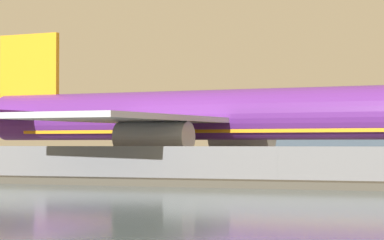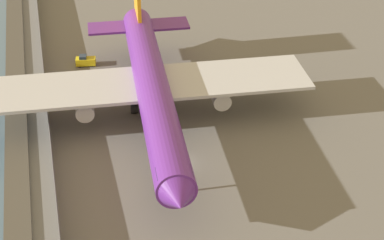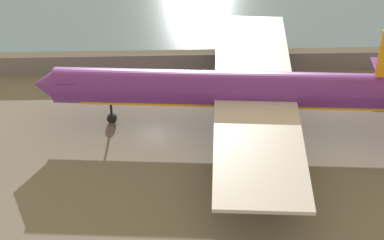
% 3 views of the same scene
% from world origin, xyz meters
% --- Properties ---
extents(ground_plane, '(500.00, 500.00, 0.00)m').
position_xyz_m(ground_plane, '(0.00, 0.00, 0.00)').
color(ground_plane, '#66635E').
extents(shoreline_seawall, '(320.00, 3.00, 0.50)m').
position_xyz_m(shoreline_seawall, '(0.00, -20.50, 0.25)').
color(shoreline_seawall, '#474238').
rests_on(shoreline_seawall, ground).
extents(perimeter_fence, '(280.00, 0.10, 2.79)m').
position_xyz_m(perimeter_fence, '(0.00, -16.00, 1.40)').
color(perimeter_fence, slate).
rests_on(perimeter_fence, ground).
extents(cargo_jet_purple, '(52.07, 45.17, 14.20)m').
position_xyz_m(cargo_jet_purple, '(-11.41, -1.59, 5.42)').
color(cargo_jet_purple, '#602889').
rests_on(cargo_jet_purple, ground).
extents(baggage_tug, '(2.07, 3.41, 1.80)m').
position_xyz_m(baggage_tug, '(-30.68, -9.22, 0.81)').
color(baggage_tug, yellow).
rests_on(baggage_tug, ground).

